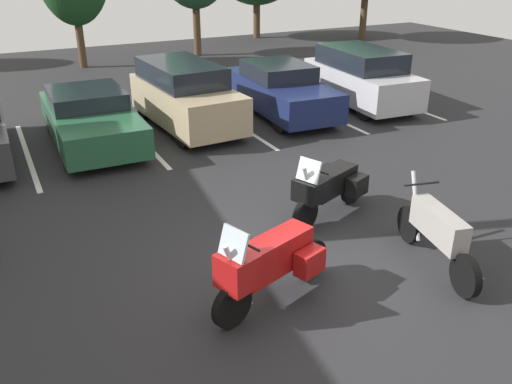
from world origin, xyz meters
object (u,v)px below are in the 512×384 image
car_tan (185,96)px  car_navy (280,90)px  motorcycle_touring (269,262)px  motorcycle_second (437,232)px  car_green (91,118)px  car_silver (361,77)px  motorcycle_third (328,186)px

car_tan → car_navy: car_tan is taller
motorcycle_touring → motorcycle_second: (2.81, -0.30, -0.09)m
motorcycle_touring → car_green: (-0.83, 8.09, -0.01)m
car_green → car_navy: 5.60m
car_green → motorcycle_touring: bearing=-84.1°
motorcycle_touring → car_silver: bearing=46.8°
motorcycle_touring → car_tan: bearing=77.8°
motorcycle_touring → motorcycle_second: motorcycle_touring is taller
motorcycle_third → car_navy: car_navy is taller
motorcycle_second → car_tan: bearing=96.7°
motorcycle_third → car_tan: car_tan is taller
motorcycle_touring → motorcycle_second: bearing=-6.0°
car_green → car_tan: size_ratio=1.07×
motorcycle_touring → motorcycle_third: motorcycle_touring is taller
motorcycle_touring → car_green: 8.13m
motorcycle_touring → car_green: size_ratio=0.47×
car_green → car_navy: size_ratio=0.98×
car_tan → car_navy: 2.97m
car_navy → motorcycle_third: bearing=-111.7°
car_navy → car_silver: (2.77, -0.22, 0.14)m
motorcycle_third → motorcycle_touring: bearing=-139.9°
motorcycle_second → car_tan: (-1.02, 8.59, 0.30)m
motorcycle_second → car_green: 9.14m
car_silver → motorcycle_third: bearing=-130.9°
motorcycle_second → car_silver: bearing=60.4°
motorcycle_second → car_green: car_green is taller
motorcycle_second → car_green: (-3.65, 8.39, 0.07)m
car_navy → motorcycle_touring: bearing=-120.0°
car_green → car_navy: (5.60, 0.15, 0.07)m
car_tan → car_silver: car_tan is taller
car_tan → car_navy: (2.97, -0.06, -0.16)m
motorcycle_second → car_silver: (4.73, 8.31, 0.29)m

